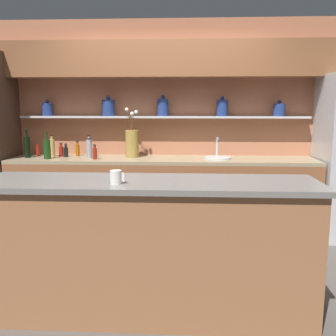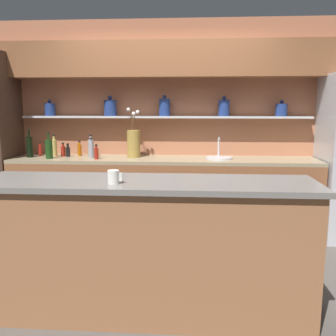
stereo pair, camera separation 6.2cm
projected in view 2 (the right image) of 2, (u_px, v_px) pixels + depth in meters
ground_plane at (156, 276)px, 3.45m from camera, size 12.00×12.00×0.00m
back_wall_unit at (167, 105)px, 4.70m from camera, size 5.20×0.44×2.60m
back_counter_unit at (163, 195)px, 4.60m from camera, size 3.68×0.62×0.92m
island_counter at (147, 248)px, 2.76m from camera, size 2.44×0.61×1.02m
flower_vase at (134, 143)px, 4.57m from camera, size 0.17×0.16×0.60m
sink_fixture at (219, 157)px, 4.48m from camera, size 0.32×0.32×0.25m
bottle_spirit_0 at (54, 147)px, 4.69m from camera, size 0.07×0.07×0.27m
bottle_sauce_1 at (68, 151)px, 4.65m from camera, size 0.05×0.05×0.17m
bottle_sauce_2 at (96, 153)px, 4.43m from camera, size 0.05×0.05×0.18m
bottle_sauce_3 at (63, 151)px, 4.68m from camera, size 0.06×0.06×0.17m
bottle_spirit_4 at (91, 150)px, 4.54m from camera, size 0.06×0.06×0.24m
bottle_wine_5 at (30, 146)px, 4.59m from camera, size 0.08×0.08×0.35m
bottle_sauce_6 at (80, 149)px, 4.74m from camera, size 0.05×0.05×0.19m
bottle_spirit_7 at (91, 147)px, 4.68m from camera, size 0.07×0.07×0.27m
bottle_wine_8 at (49, 149)px, 4.47m from camera, size 0.08×0.08×0.32m
bottle_sauce_9 at (40, 150)px, 4.79m from camera, size 0.05×0.05×0.17m
coffee_mug at (114, 177)px, 2.56m from camera, size 0.10×0.08×0.09m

